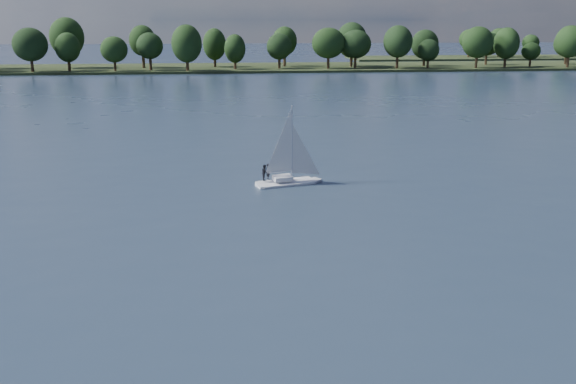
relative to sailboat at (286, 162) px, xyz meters
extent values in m
plane|color=#233342|center=(-0.63, 45.95, -2.32)|extent=(700.00, 700.00, 0.00)
cube|color=black|center=(-0.63, 157.95, -2.32)|extent=(660.00, 40.00, 1.50)
cube|color=silver|center=(0.10, 0.00, -2.32)|extent=(6.55, 3.43, 0.74)
cube|color=silver|center=(0.10, 0.00, -1.58)|extent=(2.09, 1.58, 0.46)
cylinder|color=silver|center=(0.10, 0.00, 1.90)|extent=(0.11, 0.11, 7.42)
imported|color=black|center=(-1.74, 0.33, -0.97)|extent=(0.63, 0.70, 1.60)
imported|color=black|center=(-2.11, -0.10, -0.97)|extent=(0.63, 0.79, 1.60)
camera|label=1|loc=(-6.54, -61.95, 13.70)|focal=40.00mm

